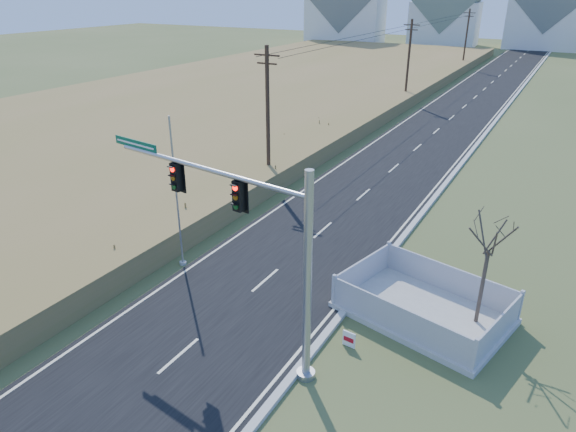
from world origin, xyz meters
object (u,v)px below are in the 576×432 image
Objects in this scene: open_sign at (349,339)px; flagpole at (178,209)px; traffic_signal_mast at (261,243)px; bare_tree at (492,234)px; fence_enclosure at (423,309)px.

flagpole is at bearing 175.43° from open_sign.
traffic_signal_mast is 8.50m from bare_tree.
fence_enclosure is at bearing 67.32° from open_sign.
traffic_signal_mast reaches higher than fence_enclosure.
open_sign is (-1.84, -3.33, 0.05)m from fence_enclosure.
fence_enclosure is 4.33m from bare_tree.
bare_tree is (6.40, 5.57, -0.50)m from traffic_signal_mast.
flagpole is at bearing -172.22° from bare_tree.
bare_tree reaches higher than fence_enclosure.
open_sign is at bearing -105.26° from fence_enclosure.
open_sign is (2.53, 1.94, -4.26)m from traffic_signal_mast.
flagpole is 1.43× the size of bare_tree.
traffic_signal_mast is 1.29× the size of flagpole.
bare_tree is at bearing 48.80° from traffic_signal_mast.
open_sign is at bearing -10.82° from flagpole.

